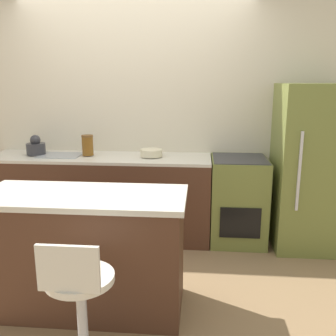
{
  "coord_description": "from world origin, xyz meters",
  "views": [
    {
      "loc": [
        0.72,
        -3.47,
        1.68
      ],
      "look_at": [
        0.44,
        -0.34,
        0.93
      ],
      "focal_mm": 40.0,
      "sensor_mm": 36.0,
      "label": 1
    }
  ],
  "objects_px": {
    "oven_range": "(238,200)",
    "mixing_bowl": "(151,153)",
    "stool_chair": "(80,305)",
    "refrigerator": "(308,168)",
    "kettle": "(36,147)"
  },
  "relations": [
    {
      "from": "oven_range",
      "to": "mixing_bowl",
      "type": "xyz_separation_m",
      "value": [
        -0.92,
        0.01,
        0.49
      ]
    },
    {
      "from": "oven_range",
      "to": "stool_chair",
      "type": "xyz_separation_m",
      "value": [
        -1.06,
        -1.97,
        -0.01
      ]
    },
    {
      "from": "refrigerator",
      "to": "kettle",
      "type": "height_order",
      "value": "refrigerator"
    },
    {
      "from": "refrigerator",
      "to": "mixing_bowl",
      "type": "distance_m",
      "value": 1.6
    },
    {
      "from": "oven_range",
      "to": "kettle",
      "type": "relative_size",
      "value": 4.31
    },
    {
      "from": "refrigerator",
      "to": "kettle",
      "type": "xyz_separation_m",
      "value": [
        -2.84,
        0.06,
        0.16
      ]
    },
    {
      "from": "oven_range",
      "to": "stool_chair",
      "type": "height_order",
      "value": "oven_range"
    },
    {
      "from": "mixing_bowl",
      "to": "refrigerator",
      "type": "bearing_deg",
      "value": -2.02
    },
    {
      "from": "oven_range",
      "to": "kettle",
      "type": "height_order",
      "value": "kettle"
    },
    {
      "from": "refrigerator",
      "to": "kettle",
      "type": "bearing_deg",
      "value": 178.87
    },
    {
      "from": "oven_range",
      "to": "mixing_bowl",
      "type": "height_order",
      "value": "mixing_bowl"
    },
    {
      "from": "stool_chair",
      "to": "kettle",
      "type": "xyz_separation_m",
      "value": [
        -1.1,
        1.98,
        0.54
      ]
    },
    {
      "from": "stool_chair",
      "to": "mixing_bowl",
      "type": "xyz_separation_m",
      "value": [
        0.15,
        1.98,
        0.5
      ]
    },
    {
      "from": "kettle",
      "to": "mixing_bowl",
      "type": "bearing_deg",
      "value": -0.0
    },
    {
      "from": "stool_chair",
      "to": "refrigerator",
      "type": "bearing_deg",
      "value": 47.88
    }
  ]
}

